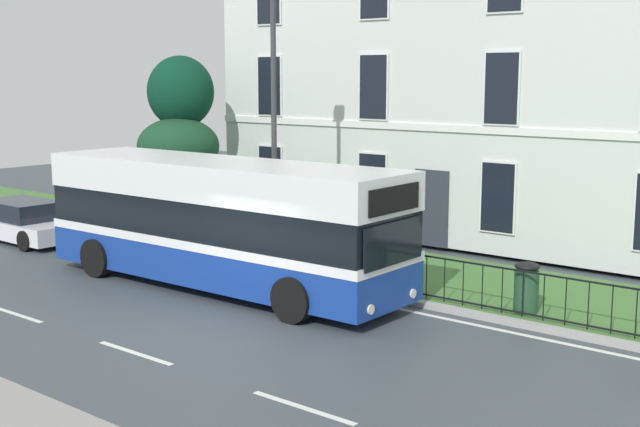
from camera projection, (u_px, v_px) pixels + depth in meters
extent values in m
cube|color=#3E464B|center=(208.00, 331.00, 16.58)|extent=(60.00, 56.00, 0.06)
cube|color=silver|center=(324.00, 293.00, 19.37)|extent=(54.00, 0.14, 0.01)
cube|color=silver|center=(15.00, 314.00, 17.70)|extent=(2.00, 0.12, 0.01)
cube|color=silver|center=(135.00, 353.00, 15.20)|extent=(2.00, 0.12, 0.01)
cube|color=silver|center=(303.00, 407.00, 12.70)|extent=(2.00, 0.12, 0.01)
cube|color=#9E9E99|center=(337.00, 287.00, 19.72)|extent=(57.00, 0.24, 0.12)
cube|color=#437234|center=(391.00, 270.00, 21.45)|extent=(57.00, 4.30, 0.12)
cube|color=silver|center=(513.00, 79.00, 27.05)|extent=(16.63, 9.58, 9.46)
cube|color=white|center=(433.00, 128.00, 23.59)|extent=(16.63, 0.06, 0.20)
cube|color=#2D333D|center=(431.00, 208.00, 23.96)|extent=(1.10, 0.06, 2.20)
cube|color=white|center=(270.00, 175.00, 27.76)|extent=(1.05, 0.04, 1.96)
cube|color=black|center=(270.00, 175.00, 27.75)|extent=(0.95, 0.03, 1.86)
cube|color=white|center=(372.00, 185.00, 25.17)|extent=(1.05, 0.04, 1.96)
cube|color=black|center=(372.00, 185.00, 25.16)|extent=(0.95, 0.03, 1.86)
cube|color=white|center=(498.00, 198.00, 22.58)|extent=(1.05, 0.04, 1.96)
cube|color=black|center=(497.00, 198.00, 22.56)|extent=(0.95, 0.03, 1.86)
cube|color=white|center=(270.00, 86.00, 27.29)|extent=(1.05, 0.04, 1.96)
cube|color=black|center=(269.00, 86.00, 27.27)|extent=(0.95, 0.03, 1.86)
cube|color=white|center=(373.00, 87.00, 24.70)|extent=(1.05, 0.04, 1.96)
cube|color=black|center=(373.00, 87.00, 24.68)|extent=(0.95, 0.03, 1.86)
cube|color=white|center=(502.00, 88.00, 22.10)|extent=(1.05, 0.04, 1.96)
cube|color=black|center=(501.00, 88.00, 22.09)|extent=(0.95, 0.03, 1.86)
cube|color=black|center=(322.00, 239.00, 20.19)|extent=(17.80, 0.04, 0.04)
cube|color=black|center=(322.00, 275.00, 20.33)|extent=(17.80, 0.04, 0.04)
cylinder|color=black|center=(98.00, 219.00, 25.82)|extent=(0.02, 0.02, 0.95)
cylinder|color=black|center=(107.00, 221.00, 25.53)|extent=(0.02, 0.02, 0.95)
cylinder|color=black|center=(116.00, 222.00, 25.25)|extent=(0.02, 0.02, 0.95)
cylinder|color=black|center=(126.00, 224.00, 24.96)|extent=(0.02, 0.02, 0.95)
cylinder|color=black|center=(136.00, 226.00, 24.68)|extent=(0.02, 0.02, 0.95)
cylinder|color=black|center=(146.00, 228.00, 24.39)|extent=(0.02, 0.02, 0.95)
cylinder|color=black|center=(156.00, 229.00, 24.11)|extent=(0.02, 0.02, 0.95)
cylinder|color=black|center=(166.00, 231.00, 23.82)|extent=(0.02, 0.02, 0.95)
cylinder|color=black|center=(177.00, 233.00, 23.54)|extent=(0.02, 0.02, 0.95)
cylinder|color=black|center=(188.00, 235.00, 23.25)|extent=(0.02, 0.02, 0.95)
cylinder|color=black|center=(199.00, 237.00, 22.97)|extent=(0.02, 0.02, 0.95)
cylinder|color=black|center=(211.00, 239.00, 22.68)|extent=(0.02, 0.02, 0.95)
cylinder|color=black|center=(223.00, 241.00, 22.40)|extent=(0.02, 0.02, 0.95)
cylinder|color=black|center=(235.00, 243.00, 22.12)|extent=(0.02, 0.02, 0.95)
cylinder|color=black|center=(247.00, 246.00, 21.83)|extent=(0.02, 0.02, 0.95)
cylinder|color=black|center=(260.00, 248.00, 21.55)|extent=(0.02, 0.02, 0.95)
cylinder|color=black|center=(273.00, 250.00, 21.26)|extent=(0.02, 0.02, 0.95)
cylinder|color=black|center=(286.00, 252.00, 20.98)|extent=(0.02, 0.02, 0.95)
cylinder|color=black|center=(300.00, 255.00, 20.69)|extent=(0.02, 0.02, 0.95)
cylinder|color=black|center=(315.00, 257.00, 20.41)|extent=(0.02, 0.02, 0.95)
cylinder|color=black|center=(329.00, 260.00, 20.12)|extent=(0.02, 0.02, 0.95)
cylinder|color=black|center=(344.00, 263.00, 19.84)|extent=(0.02, 0.02, 0.95)
cylinder|color=black|center=(360.00, 265.00, 19.55)|extent=(0.02, 0.02, 0.95)
cylinder|color=black|center=(376.00, 268.00, 19.27)|extent=(0.02, 0.02, 0.95)
cylinder|color=black|center=(392.00, 271.00, 18.98)|extent=(0.02, 0.02, 0.95)
cylinder|color=black|center=(409.00, 274.00, 18.70)|extent=(0.02, 0.02, 0.95)
cylinder|color=black|center=(427.00, 277.00, 18.41)|extent=(0.02, 0.02, 0.95)
cylinder|color=black|center=(445.00, 280.00, 18.13)|extent=(0.02, 0.02, 0.95)
cylinder|color=black|center=(463.00, 284.00, 17.84)|extent=(0.02, 0.02, 0.95)
cylinder|color=black|center=(482.00, 287.00, 17.56)|extent=(0.02, 0.02, 0.95)
cylinder|color=black|center=(502.00, 290.00, 17.27)|extent=(0.02, 0.02, 0.95)
cylinder|color=black|center=(523.00, 294.00, 16.99)|extent=(0.02, 0.02, 0.95)
cylinder|color=black|center=(544.00, 298.00, 16.70)|extent=(0.02, 0.02, 0.95)
cylinder|color=black|center=(566.00, 302.00, 16.42)|extent=(0.02, 0.02, 0.95)
cylinder|color=black|center=(588.00, 306.00, 16.13)|extent=(0.02, 0.02, 0.95)
cylinder|color=black|center=(612.00, 310.00, 15.85)|extent=(0.02, 0.02, 0.95)
cylinder|color=black|center=(636.00, 314.00, 15.56)|extent=(0.02, 0.02, 0.95)
cylinder|color=#423328|center=(183.00, 206.00, 27.25)|extent=(0.47, 0.47, 1.30)
ellipsoid|color=#113620|center=(186.00, 198.00, 27.22)|extent=(3.58, 3.58, 2.06)
ellipsoid|color=#173E24|center=(178.00, 146.00, 26.80)|extent=(2.62, 2.62, 1.81)
ellipsoid|color=#0B3422|center=(181.00, 92.00, 26.95)|extent=(2.14, 2.14, 2.31)
cube|color=navy|center=(221.00, 256.00, 19.80)|extent=(9.71, 2.58, 0.99)
cube|color=white|center=(220.00, 237.00, 19.73)|extent=(9.73, 2.61, 0.20)
cube|color=black|center=(220.00, 216.00, 19.64)|extent=(9.63, 2.54, 0.94)
cube|color=silver|center=(219.00, 179.00, 19.50)|extent=(9.71, 2.58, 0.83)
cube|color=black|center=(394.00, 243.00, 16.69)|extent=(0.10, 2.02, 0.86)
cube|color=black|center=(394.00, 199.00, 16.54)|extent=(0.09, 1.74, 0.53)
cylinder|color=silver|center=(413.00, 294.00, 17.48)|extent=(0.04, 0.20, 0.20)
cylinder|color=silver|center=(371.00, 310.00, 16.28)|extent=(0.04, 0.20, 0.20)
cylinder|color=black|center=(359.00, 278.00, 18.79)|extent=(0.97, 0.32, 0.96)
cylinder|color=black|center=(293.00, 300.00, 17.00)|extent=(0.97, 0.32, 0.96)
cylinder|color=black|center=(167.00, 243.00, 22.69)|extent=(0.97, 0.32, 0.96)
cylinder|color=black|center=(97.00, 258.00, 20.90)|extent=(0.97, 0.32, 0.96)
cube|color=silver|center=(26.00, 228.00, 25.37)|extent=(4.03, 1.78, 0.52)
cube|color=black|center=(21.00, 210.00, 25.43)|extent=(2.42, 1.56, 0.55)
cylinder|color=black|center=(75.00, 233.00, 25.21)|extent=(0.60, 0.19, 0.60)
cylinder|color=black|center=(25.00, 241.00, 23.94)|extent=(0.60, 0.19, 0.60)
cylinder|color=black|center=(28.00, 223.00, 26.83)|extent=(0.60, 0.19, 0.60)
cylinder|color=#333338|center=(274.00, 126.00, 21.54)|extent=(0.14, 0.14, 7.13)
cylinder|color=#23472D|center=(526.00, 291.00, 17.34)|extent=(0.50, 0.50, 0.88)
ellipsoid|color=black|center=(527.00, 266.00, 17.26)|extent=(0.51, 0.51, 0.18)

